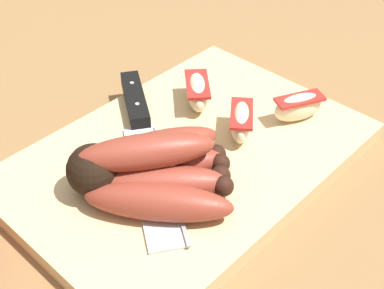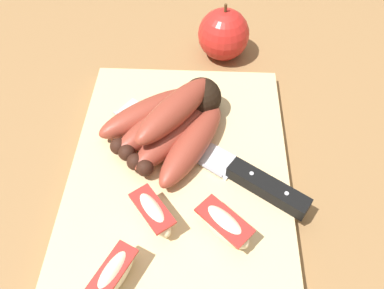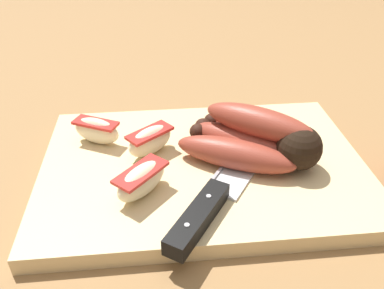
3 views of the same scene
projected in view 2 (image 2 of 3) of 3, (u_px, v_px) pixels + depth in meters
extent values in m
plane|color=olive|center=(174.00, 172.00, 0.49)|extent=(6.00, 6.00, 0.00)
cube|color=#DBBC84|center=(179.00, 180.00, 0.47)|extent=(0.38, 0.26, 0.02)
sphere|color=black|center=(201.00, 98.00, 0.51)|extent=(0.05, 0.05, 0.05)
ellipsoid|color=brown|center=(148.00, 113.00, 0.51)|extent=(0.11, 0.14, 0.03)
sphere|color=black|center=(118.00, 146.00, 0.47)|extent=(0.02, 0.02, 0.02)
ellipsoid|color=brown|center=(162.00, 123.00, 0.50)|extent=(0.13, 0.13, 0.03)
sphere|color=black|center=(127.00, 154.00, 0.46)|extent=(0.02, 0.02, 0.02)
ellipsoid|color=brown|center=(177.00, 133.00, 0.49)|extent=(0.14, 0.11, 0.03)
sphere|color=black|center=(135.00, 162.00, 0.46)|extent=(0.02, 0.02, 0.02)
ellipsoid|color=brown|center=(192.00, 144.00, 0.47)|extent=(0.14, 0.10, 0.03)
sphere|color=black|center=(145.00, 168.00, 0.45)|extent=(0.02, 0.02, 0.02)
ellipsoid|color=brown|center=(172.00, 110.00, 0.47)|extent=(0.13, 0.11, 0.04)
cylinder|color=white|center=(160.00, 125.00, 0.47)|extent=(0.02, 0.02, 0.00)
cube|color=silver|center=(172.00, 136.00, 0.50)|extent=(0.13, 0.17, 0.00)
cube|color=#99999E|center=(164.00, 142.00, 0.49)|extent=(0.10, 0.15, 0.00)
cube|color=black|center=(268.00, 188.00, 0.45)|extent=(0.07, 0.10, 0.02)
cylinder|color=#B2B2B7|center=(287.00, 193.00, 0.43)|extent=(0.01, 0.01, 0.00)
cylinder|color=#B2B2B7|center=(252.00, 173.00, 0.45)|extent=(0.00, 0.01, 0.00)
ellipsoid|color=beige|center=(153.00, 214.00, 0.41)|extent=(0.06, 0.06, 0.04)
cube|color=red|center=(152.00, 208.00, 0.41)|extent=(0.06, 0.05, 0.00)
ellipsoid|color=beige|center=(114.00, 274.00, 0.37)|extent=(0.06, 0.05, 0.03)
cube|color=red|center=(112.00, 270.00, 0.37)|extent=(0.06, 0.04, 0.00)
ellipsoid|color=beige|center=(224.00, 226.00, 0.41)|extent=(0.06, 0.07, 0.03)
cube|color=red|center=(224.00, 220.00, 0.40)|extent=(0.06, 0.06, 0.00)
sphere|color=red|center=(224.00, 34.00, 0.61)|extent=(0.08, 0.08, 0.08)
cylinder|color=#4C3319|center=(226.00, 8.00, 0.57)|extent=(0.00, 0.00, 0.01)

